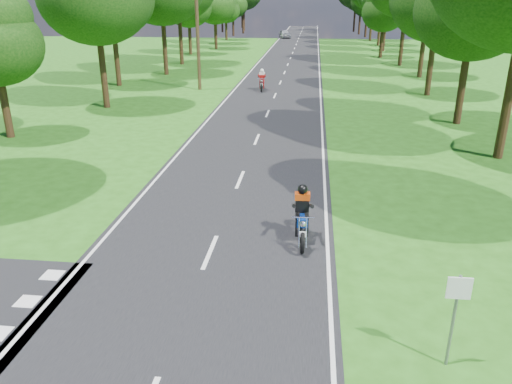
# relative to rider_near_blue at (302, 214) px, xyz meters

# --- Properties ---
(ground) EXTENTS (160.00, 160.00, 0.00)m
(ground) POSITION_rel_rider_near_blue_xyz_m (-2.53, -3.07, -0.85)
(ground) COLOR #225212
(ground) RESTS_ON ground
(main_road) EXTENTS (7.00, 140.00, 0.02)m
(main_road) POSITION_rel_rider_near_blue_xyz_m (-2.53, 46.93, -0.84)
(main_road) COLOR black
(main_road) RESTS_ON ground
(road_markings) EXTENTS (7.40, 140.00, 0.01)m
(road_markings) POSITION_rel_rider_near_blue_xyz_m (-2.67, 45.06, -0.82)
(road_markings) COLOR silver
(road_markings) RESTS_ON main_road
(telegraph_pole) EXTENTS (1.20, 0.26, 8.00)m
(telegraph_pole) POSITION_rel_rider_near_blue_xyz_m (-8.53, 24.93, 3.22)
(telegraph_pole) COLOR #382616
(telegraph_pole) RESTS_ON ground
(road_sign) EXTENTS (0.45, 0.07, 2.00)m
(road_sign) POSITION_rel_rider_near_blue_xyz_m (2.97, -5.08, 0.49)
(road_sign) COLOR slate
(road_sign) RESTS_ON ground
(rider_near_blue) EXTENTS (0.77, 2.02, 1.66)m
(rider_near_blue) POSITION_rel_rider_near_blue_xyz_m (0.00, 0.00, 0.00)
(rider_near_blue) COLOR navy
(rider_near_blue) RESTS_ON main_road
(rider_far_red) EXTENTS (0.76, 1.97, 1.61)m
(rider_far_red) POSITION_rel_rider_near_blue_xyz_m (-3.70, 25.03, -0.02)
(rider_far_red) COLOR #AF0D10
(rider_far_red) RESTS_ON main_road
(distant_car) EXTENTS (2.57, 4.33, 1.38)m
(distant_car) POSITION_rel_rider_near_blue_xyz_m (-5.02, 77.56, -0.14)
(distant_car) COLOR #ACAFB3
(distant_car) RESTS_ON main_road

